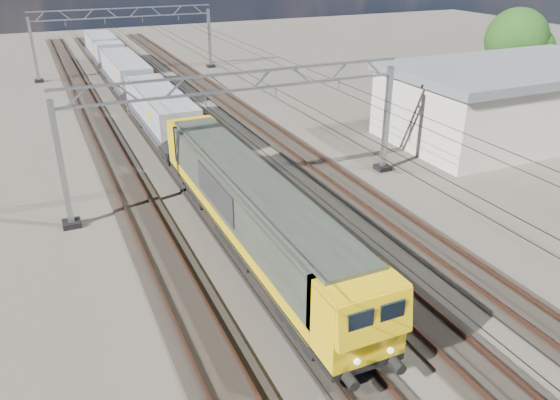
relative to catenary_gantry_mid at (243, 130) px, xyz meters
name	(u,v)px	position (x,y,z in m)	size (l,w,h in m)	color
ground	(272,224)	(0.00, -4.00, -3.91)	(160.00, 160.00, 0.00)	black
track_outer_west	(157,246)	(-6.00, -4.00, -3.83)	(2.60, 140.00, 0.30)	black
track_loco	(236,230)	(-2.00, -4.00, -3.83)	(2.60, 140.00, 0.30)	black
track_inner_east	(307,215)	(2.00, -4.00, -3.83)	(2.60, 140.00, 0.30)	black
track_outer_east	(370,202)	(6.00, -4.00, -3.83)	(2.60, 140.00, 0.30)	black
catenary_gantry_mid	(243,130)	(0.00, 0.00, 0.00)	(19.90, 0.90, 7.11)	#8F959C
catenary_gantry_far	(126,38)	(0.00, 36.00, 0.00)	(19.90, 0.90, 7.11)	#8F959C
overhead_wires	(218,82)	(0.00, 4.00, 1.84)	(12.03, 140.00, 0.53)	black
locomotive	(251,207)	(-2.00, -6.16, -1.58)	(2.76, 21.10, 3.62)	black
hopper_wagon_lead	(161,111)	(-2.00, 11.53, -1.67)	(3.38, 13.00, 3.25)	black
hopper_wagon_mid	(126,74)	(-2.00, 25.73, -1.67)	(3.38, 13.00, 3.25)	black
hopper_wagon_third	(104,50)	(-2.00, 39.93, -1.67)	(3.38, 13.00, 3.25)	black
industrial_shed	(512,100)	(22.00, 2.00, -1.18)	(18.60, 10.60, 5.40)	beige
tree_far	(520,42)	(30.32, 9.79, 1.37)	(5.93, 5.53, 8.28)	#312016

